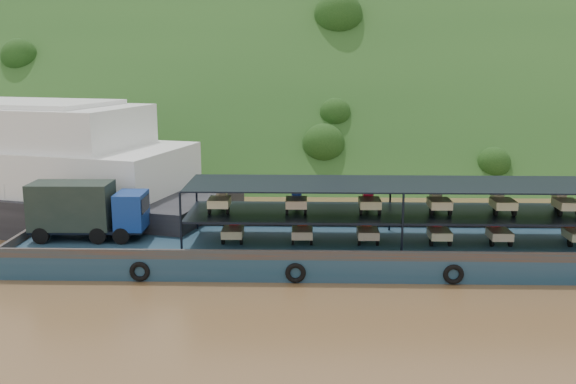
{
  "coord_description": "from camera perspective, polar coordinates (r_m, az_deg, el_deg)",
  "views": [
    {
      "loc": [
        -0.96,
        -35.55,
        11.29
      ],
      "look_at": [
        -2.0,
        3.0,
        3.2
      ],
      "focal_mm": 40.0,
      "sensor_mm": 36.0,
      "label": 1
    }
  ],
  "objects": [
    {
      "name": "ground",
      "position": [
        37.31,
        2.96,
        -5.78
      ],
      "size": [
        160.0,
        160.0,
        0.0
      ],
      "primitive_type": "plane",
      "color": "brown",
      "rests_on": "ground"
    },
    {
      "name": "hillside",
      "position": [
        72.44,
        2.29,
        2.87
      ],
      "size": [
        140.0,
        39.6,
        39.6
      ],
      "primitive_type": "cube",
      "rotation": [
        0.79,
        0.0,
        0.0
      ],
      "color": "#1A3D16",
      "rests_on": "ground"
    },
    {
      "name": "cargo_barge",
      "position": [
        36.1,
        2.35,
        -4.54
      ],
      "size": [
        35.0,
        7.18,
        4.54
      ],
      "color": "#143447",
      "rests_on": "ground"
    }
  ]
}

